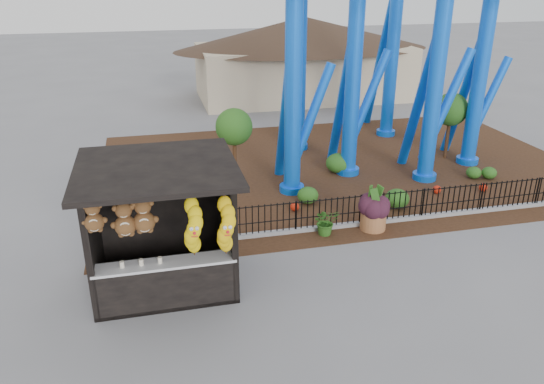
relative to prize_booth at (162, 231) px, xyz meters
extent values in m
plane|color=slate|center=(2.99, -0.91, -1.53)|extent=(120.00, 120.00, 0.00)
cube|color=#331E11|center=(6.99, 7.09, -1.53)|extent=(18.00, 12.00, 0.02)
cube|color=gray|center=(6.99, 2.09, -1.47)|extent=(18.00, 0.18, 0.12)
cube|color=black|center=(-0.01, 0.29, -1.48)|extent=(3.20, 2.60, 0.10)
cube|color=black|center=(-0.01, 1.53, -0.03)|extent=(3.20, 0.12, 3.00)
cube|color=black|center=(-1.55, 0.29, -0.03)|extent=(0.12, 2.60, 3.00)
cube|color=black|center=(1.53, 0.29, -0.03)|extent=(0.12, 2.60, 3.00)
cube|color=black|center=(-0.01, 0.04, 1.53)|extent=(3.50, 3.40, 0.12)
cube|color=black|center=(-1.54, -0.94, -0.03)|extent=(0.14, 0.14, 3.00)
cube|color=black|center=(1.52, -0.94, -0.03)|extent=(0.14, 0.14, 3.00)
cube|color=black|center=(-0.01, -0.76, -0.98)|extent=(3.00, 0.50, 1.10)
cube|color=silver|center=(-0.01, -0.76, -0.41)|extent=(3.10, 0.55, 0.06)
cylinder|color=black|center=(-0.01, -1.16, 1.32)|extent=(2.90, 0.04, 0.04)
cylinder|color=blue|center=(4.49, 5.09, 1.97)|extent=(0.56, 0.56, 7.00)
cylinder|color=blue|center=(4.49, 5.09, -1.41)|extent=(0.84, 0.84, 0.24)
cylinder|color=blue|center=(6.99, 6.29, 2.12)|extent=(0.56, 0.56, 7.30)
cylinder|color=blue|center=(6.99, 6.29, -1.41)|extent=(0.84, 0.84, 0.24)
cylinder|color=blue|center=(9.49, 5.09, 2.22)|extent=(0.56, 0.56, 7.50)
cylinder|color=blue|center=(9.49, 5.09, -1.41)|extent=(0.84, 0.84, 0.24)
cylinder|color=blue|center=(11.99, 6.29, 1.77)|extent=(0.56, 0.56, 6.60)
cylinder|color=blue|center=(11.99, 6.29, -1.41)|extent=(0.84, 0.84, 0.24)
cylinder|color=blue|center=(5.99, 9.59, 3.22)|extent=(0.56, 0.56, 9.50)
cylinder|color=blue|center=(5.99, 9.59, -1.41)|extent=(0.84, 0.84, 0.24)
cylinder|color=blue|center=(10.49, 10.59, 3.72)|extent=(0.56, 0.56, 10.50)
cylinder|color=blue|center=(10.49, 10.59, -1.41)|extent=(0.84, 0.84, 0.24)
cylinder|color=blue|center=(4.49, 5.99, 1.09)|extent=(0.36, 2.21, 5.85)
cylinder|color=blue|center=(5.19, 5.39, 0.92)|extent=(1.62, 0.32, 3.73)
cylinder|color=blue|center=(6.99, 7.19, 1.20)|extent=(0.36, 2.29, 6.10)
cylinder|color=blue|center=(7.69, 6.59, 1.02)|extent=(1.67, 0.32, 3.88)
cylinder|color=blue|center=(9.49, 5.99, 1.28)|extent=(0.36, 2.34, 6.26)
cylinder|color=blue|center=(10.19, 5.39, 1.09)|extent=(1.71, 0.32, 3.99)
cylinder|color=blue|center=(11.99, 7.19, 0.94)|extent=(0.36, 2.10, 5.53)
cylinder|color=blue|center=(12.69, 6.59, 0.78)|extent=(1.54, 0.32, 3.52)
cylinder|color=#9C6138|center=(6.05, 1.79, -1.22)|extent=(0.96, 0.96, 0.63)
ellipsoid|color=black|center=(6.05, 1.79, -0.58)|extent=(0.70, 0.70, 0.64)
imported|color=#2C5C1B|center=(4.60, 1.79, -1.13)|extent=(0.76, 0.66, 0.82)
ellipsoid|color=#245218|center=(4.74, 4.00, -1.24)|extent=(0.68, 0.68, 0.55)
ellipsoid|color=#245218|center=(7.41, 3.02, -1.21)|extent=(0.77, 0.77, 0.61)
ellipsoid|color=#245218|center=(11.27, 4.75, -1.30)|extent=(0.54, 0.54, 0.43)
ellipsoid|color=#245218|center=(6.67, 6.47, -1.15)|extent=(0.91, 0.91, 0.73)
ellipsoid|color=#245218|center=(11.80, 4.59, -1.30)|extent=(0.54, 0.54, 0.43)
sphere|color=red|center=(4.16, 3.52, -1.38)|extent=(0.28, 0.28, 0.28)
sphere|color=red|center=(6.46, 2.95, -1.38)|extent=(0.28, 0.28, 0.28)
sphere|color=red|center=(9.25, 3.76, -1.38)|extent=(0.28, 0.28, 0.28)
sphere|color=red|center=(10.89, 3.56, -1.38)|extent=(0.28, 0.28, 0.28)
cube|color=#BFAD8C|center=(8.99, 19.09, -0.03)|extent=(12.00, 6.00, 3.00)
cone|color=#332319|center=(8.99, 19.09, 2.37)|extent=(15.00, 15.00, 1.80)
camera|label=1|loc=(-0.06, -11.10, 5.53)|focal=35.00mm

